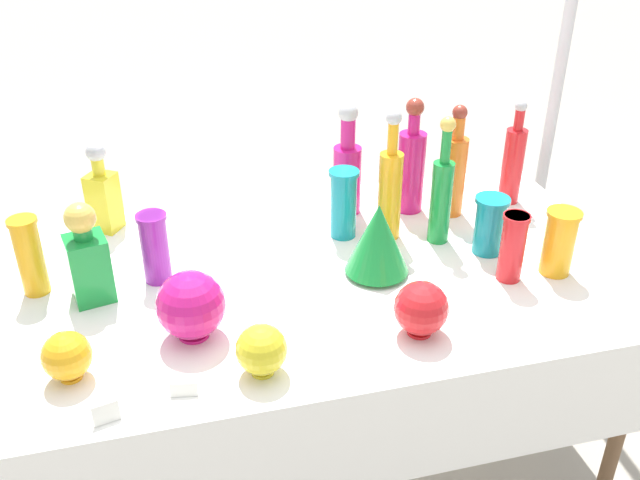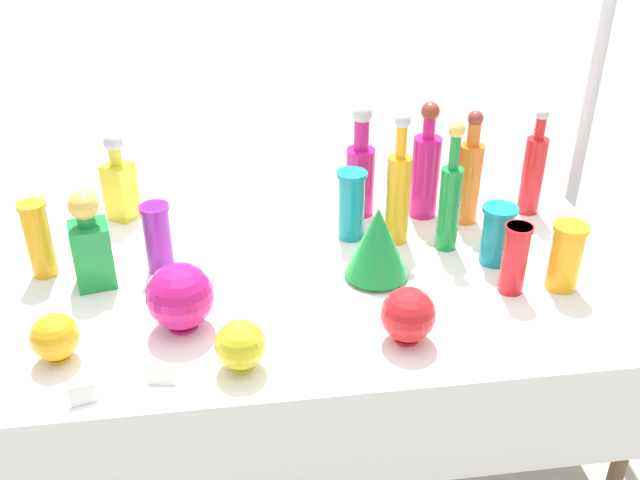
% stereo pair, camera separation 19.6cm
% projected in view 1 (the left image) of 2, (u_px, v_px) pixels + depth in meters
% --- Properties ---
extents(ground_plane, '(40.00, 40.00, 0.00)m').
position_uv_depth(ground_plane, '(320.00, 461.00, 2.39)').
color(ground_plane, '#A0998C').
extents(display_table, '(1.77, 1.02, 0.76)m').
position_uv_depth(display_table, '(323.00, 294.00, 2.01)').
color(display_table, white).
rests_on(display_table, ground).
extents(tall_bottle_0, '(0.09, 0.09, 0.37)m').
position_uv_depth(tall_bottle_0, '(347.00, 169.00, 2.25)').
color(tall_bottle_0, '#C61972').
rests_on(tall_bottle_0, display_table).
extents(tall_bottle_1, '(0.08, 0.08, 0.37)m').
position_uv_depth(tall_bottle_1, '(454.00, 170.00, 2.24)').
color(tall_bottle_1, orange).
rests_on(tall_bottle_1, display_table).
extents(tall_bottle_2, '(0.07, 0.07, 0.40)m').
position_uv_depth(tall_bottle_2, '(390.00, 188.00, 2.11)').
color(tall_bottle_2, orange).
rests_on(tall_bottle_2, display_table).
extents(tall_bottle_3, '(0.09, 0.09, 0.38)m').
position_uv_depth(tall_bottle_3, '(411.00, 166.00, 2.26)').
color(tall_bottle_3, '#C61972').
rests_on(tall_bottle_3, display_table).
extents(tall_bottle_4, '(0.06, 0.06, 0.39)m').
position_uv_depth(tall_bottle_4, '(442.00, 193.00, 2.09)').
color(tall_bottle_4, '#198C38').
rests_on(tall_bottle_4, display_table).
extents(tall_bottle_5, '(0.07, 0.07, 0.35)m').
position_uv_depth(tall_bottle_5, '(513.00, 162.00, 2.32)').
color(tall_bottle_5, red).
rests_on(tall_bottle_5, display_table).
extents(square_decanter_0, '(0.12, 0.12, 0.28)m').
position_uv_depth(square_decanter_0, '(87.00, 257.00, 1.84)').
color(square_decanter_0, '#198C38').
rests_on(square_decanter_0, display_table).
extents(square_decanter_1, '(0.11, 0.11, 0.29)m').
position_uv_depth(square_decanter_1, '(103.00, 193.00, 2.17)').
color(square_decanter_1, yellow).
rests_on(square_decanter_1, display_table).
extents(slender_vase_0, '(0.09, 0.09, 0.22)m').
position_uv_depth(slender_vase_0, '(344.00, 202.00, 2.13)').
color(slender_vase_0, teal).
rests_on(slender_vase_0, display_table).
extents(slender_vase_1, '(0.07, 0.07, 0.20)m').
position_uv_depth(slender_vase_1, '(513.00, 245.00, 1.93)').
color(slender_vase_1, red).
rests_on(slender_vase_1, display_table).
extents(slender_vase_2, '(0.08, 0.08, 0.22)m').
position_uv_depth(slender_vase_2, '(29.00, 254.00, 1.87)').
color(slender_vase_2, orange).
rests_on(slender_vase_2, display_table).
extents(slender_vase_3, '(0.10, 0.10, 0.19)m').
position_uv_depth(slender_vase_3, '(560.00, 240.00, 1.96)').
color(slender_vase_3, orange).
rests_on(slender_vase_3, display_table).
extents(slender_vase_4, '(0.08, 0.08, 0.20)m').
position_uv_depth(slender_vase_4, '(155.00, 246.00, 1.92)').
color(slender_vase_4, purple).
rests_on(slender_vase_4, display_table).
extents(slender_vase_5, '(0.10, 0.10, 0.18)m').
position_uv_depth(slender_vase_5, '(490.00, 223.00, 2.06)').
color(slender_vase_5, teal).
rests_on(slender_vase_5, display_table).
extents(fluted_vase_0, '(0.18, 0.18, 0.22)m').
position_uv_depth(fluted_vase_0, '(378.00, 239.00, 1.95)').
color(fluted_vase_0, '#198C38').
rests_on(fluted_vase_0, display_table).
extents(round_bowl_0, '(0.12, 0.12, 0.13)m').
position_uv_depth(round_bowl_0, '(262.00, 350.00, 1.60)').
color(round_bowl_0, yellow).
rests_on(round_bowl_0, display_table).
extents(round_bowl_1, '(0.11, 0.11, 0.12)m').
position_uv_depth(round_bowl_1, '(67.00, 356.00, 1.59)').
color(round_bowl_1, orange).
rests_on(round_bowl_1, display_table).
extents(round_bowl_2, '(0.17, 0.17, 0.18)m').
position_uv_depth(round_bowl_2, '(191.00, 305.00, 1.71)').
color(round_bowl_2, '#C61972').
rests_on(round_bowl_2, display_table).
extents(round_bowl_3, '(0.13, 0.13, 0.14)m').
position_uv_depth(round_bowl_3, '(421.00, 308.00, 1.73)').
color(round_bowl_3, red).
rests_on(round_bowl_3, display_table).
extents(price_tag_left, '(0.06, 0.02, 0.03)m').
position_uv_depth(price_tag_left, '(184.00, 390.00, 1.56)').
color(price_tag_left, white).
rests_on(price_tag_left, display_table).
extents(price_tag_center, '(0.06, 0.03, 0.05)m').
position_uv_depth(price_tag_center, '(106.00, 413.00, 1.49)').
color(price_tag_center, white).
rests_on(price_tag_center, display_table).
extents(cardboard_box_behind_left, '(0.48, 0.36, 0.37)m').
position_uv_depth(cardboard_box_behind_left, '(370.00, 256.00, 3.27)').
color(cardboard_box_behind_left, tan).
rests_on(cardboard_box_behind_left, ground).
extents(canopy_pole, '(0.18, 0.18, 2.23)m').
position_uv_depth(canopy_pole, '(550.00, 130.00, 2.68)').
color(canopy_pole, silver).
rests_on(canopy_pole, ground).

